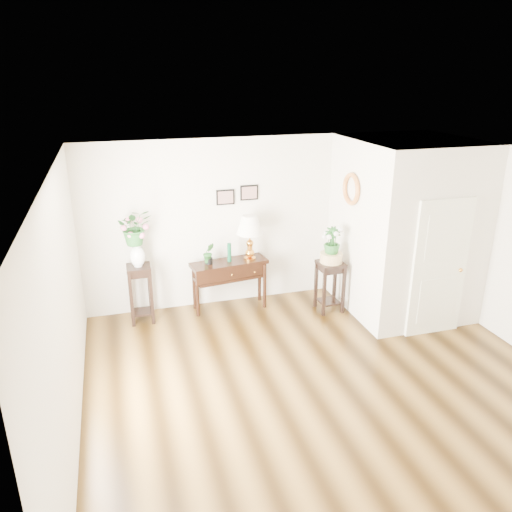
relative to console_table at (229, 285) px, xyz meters
name	(u,v)px	position (x,y,z in m)	size (l,w,h in m)	color
floor	(325,383)	(0.67, -2.46, -0.42)	(6.00, 5.50, 0.02)	brown
ceiling	(338,166)	(0.67, -2.46, 2.38)	(6.00, 5.50, 0.02)	white
wall_back	(263,220)	(0.67, 0.29, 0.98)	(6.00, 0.02, 2.80)	silver
wall_front	(495,435)	(0.67, -5.21, 0.98)	(6.00, 0.02, 2.80)	silver
wall_left	(64,316)	(-2.33, -2.46, 0.98)	(0.02, 5.50, 2.80)	silver
partition	(404,226)	(2.77, -0.68, 0.98)	(1.80, 1.95, 2.80)	silver
door	(439,269)	(2.77, -1.68, 0.63)	(0.90, 0.05, 2.10)	white
art_print_left	(225,197)	(0.02, 0.27, 1.43)	(0.30, 0.02, 0.25)	black
art_print_right	(249,193)	(0.42, 0.27, 1.48)	(0.30, 0.02, 0.25)	black
wall_ornament	(351,189)	(1.83, -0.56, 1.63)	(0.51, 0.51, 0.07)	#DD8B3E
console_table	(229,285)	(0.00, 0.00, 0.00)	(1.26, 0.42, 0.84)	black
table_lamp	(250,239)	(0.36, 0.00, 0.77)	(0.43, 0.43, 0.76)	orange
green_vase	(229,252)	(0.01, 0.00, 0.59)	(0.06, 0.06, 0.31)	#0A4629
potted_plant	(209,254)	(-0.33, 0.00, 0.59)	(0.18, 0.15, 0.34)	#205B22
plant_stand_a	(141,294)	(-1.45, -0.06, 0.05)	(0.37, 0.37, 0.94)	black
porcelain_vase	(137,252)	(-1.45, -0.06, 0.75)	(0.23, 0.23, 0.40)	white
lily_arrangement	(135,224)	(-1.45, -0.06, 1.20)	(0.50, 0.44, 0.56)	#205B22
plant_stand_b	(330,286)	(1.57, -0.54, 0.01)	(0.40, 0.40, 0.85)	black
ceramic_bowl	(331,258)	(1.57, -0.54, 0.51)	(0.36, 0.36, 0.16)	#D3BF8A
narcissus	(332,242)	(1.57, -0.54, 0.79)	(0.26, 0.26, 0.47)	#205B22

